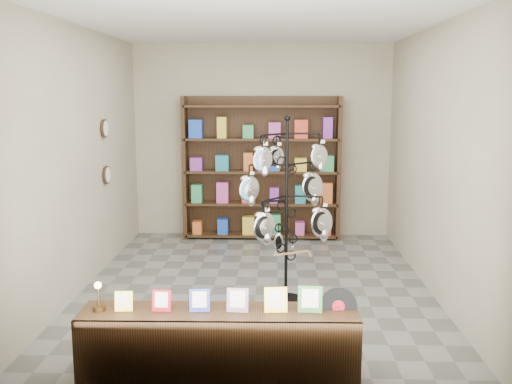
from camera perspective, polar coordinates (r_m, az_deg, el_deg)
ground at (r=6.83m, az=0.03°, el=-9.35°), size 5.00×5.00×0.00m
room_envelope at (r=6.46m, az=0.03°, el=6.35°), size 5.00×5.00×5.00m
display_tree at (r=6.03m, az=3.08°, el=-0.43°), size 1.11×1.11×2.03m
front_shelf at (r=4.73m, az=-3.71°, el=-14.84°), size 2.21×0.49×0.78m
back_shelving at (r=8.82m, az=0.55°, el=1.95°), size 2.42×0.36×2.20m
wall_clocks at (r=7.60m, az=-14.80°, el=3.91°), size 0.03×0.24×0.84m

